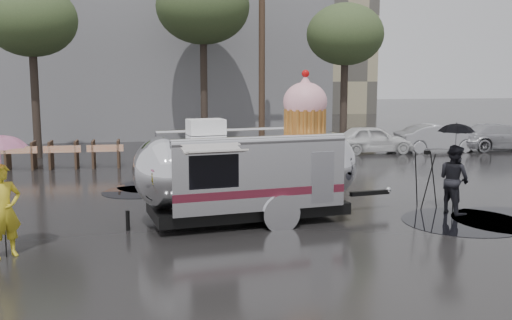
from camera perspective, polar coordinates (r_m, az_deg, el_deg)
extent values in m
plane|color=black|center=(13.14, 0.58, -7.05)|extent=(120.00, 120.00, 0.00)
cylinder|color=black|center=(18.74, -9.62, -2.45)|extent=(2.31, 2.31, 0.01)
cylinder|color=black|center=(17.57, -3.76, -3.07)|extent=(2.71, 2.71, 0.01)
cylinder|color=black|center=(17.92, -11.38, -3.00)|extent=(1.97, 1.97, 0.01)
cylinder|color=black|center=(14.98, 19.16, -5.56)|extent=(2.86, 2.86, 0.01)
cube|color=slate|center=(36.62, -12.66, 12.94)|extent=(22.00, 12.00, 13.00)
cylinder|color=#473323|center=(26.90, 0.56, 10.56)|extent=(0.28, 0.28, 9.00)
cylinder|color=#382D26|center=(25.91, -20.33, 6.64)|extent=(0.32, 0.32, 5.85)
ellipsoid|color=#314223|center=(25.98, -20.63, 12.37)|extent=(3.64, 3.64, 2.86)
cylinder|color=#382D26|center=(27.55, -4.99, 8.14)|extent=(0.32, 0.32, 6.75)
ellipsoid|color=#314223|center=(27.70, -5.07, 14.36)|extent=(4.20, 4.20, 3.30)
cylinder|color=#382D26|center=(26.77, 8.38, 6.63)|extent=(0.32, 0.32, 5.40)
ellipsoid|color=#314223|center=(26.81, 8.49, 11.76)|extent=(3.36, 3.36, 2.64)
cube|color=#473323|center=(23.26, -22.58, 0.36)|extent=(0.08, 0.80, 1.00)
cube|color=#473323|center=(23.07, -20.41, 0.42)|extent=(0.08, 0.80, 1.00)
cube|color=#E5590C|center=(22.76, -21.73, 0.88)|extent=(1.30, 0.04, 0.25)
cube|color=#473323|center=(22.97, -18.94, 0.46)|extent=(0.08, 0.80, 1.00)
cube|color=#473323|center=(22.84, -16.71, 0.52)|extent=(0.08, 0.80, 1.00)
cube|color=#E5590C|center=(22.49, -17.99, 0.99)|extent=(1.30, 0.04, 0.25)
cube|color=#473323|center=(22.77, -15.21, 0.56)|extent=(0.08, 0.80, 1.00)
cube|color=#473323|center=(22.70, -12.95, 0.62)|extent=(0.08, 0.80, 1.00)
cube|color=#E5590C|center=(22.32, -14.18, 1.09)|extent=(1.30, 0.04, 0.25)
imported|color=silver|center=(26.30, 11.03, 2.16)|extent=(4.00, 1.80, 1.40)
imported|color=#B2B2B7|center=(27.50, 16.90, 2.22)|extent=(4.00, 1.80, 1.40)
imported|color=#B2B2B7|center=(28.96, 22.23, 2.29)|extent=(4.20, 1.80, 1.44)
cube|color=silver|center=(14.03, -0.81, -0.75)|extent=(4.26, 2.68, 1.63)
ellipsoid|color=silver|center=(14.76, 6.57, -0.35)|extent=(1.67, 2.27, 1.63)
ellipsoid|color=silver|center=(13.56, -8.84, -1.17)|extent=(1.67, 2.27, 1.63)
cube|color=black|center=(14.21, -0.80, -4.53)|extent=(4.75, 2.50, 0.27)
cylinder|color=black|center=(13.50, 2.26, -5.23)|extent=(0.66, 0.30, 0.63)
cylinder|color=black|center=(15.22, -0.26, -3.66)|extent=(0.66, 0.30, 0.63)
cylinder|color=silver|center=(13.38, 2.46, -5.17)|extent=(0.87, 0.23, 0.87)
cube|color=black|center=(15.48, 10.77, -3.10)|extent=(1.09, 0.28, 0.11)
sphere|color=silver|center=(15.74, 12.50, -2.79)|extent=(0.17, 0.17, 0.14)
cylinder|color=black|center=(13.66, -12.12, -5.65)|extent=(0.10, 0.10, 0.45)
cube|color=#4F1421|center=(13.14, 0.59, -3.19)|extent=(3.94, 0.66, 0.18)
cube|color=#4F1421|center=(15.07, -2.01, -1.68)|extent=(3.94, 0.66, 0.18)
cube|color=black|center=(12.71, -4.01, -1.11)|extent=(1.08, 0.20, 0.72)
cube|color=beige|center=(12.44, -3.78, 0.78)|extent=(1.32, 0.64, 0.13)
cube|color=silver|center=(13.61, 6.38, -1.67)|extent=(0.54, 0.12, 1.18)
cube|color=white|center=(13.63, -4.80, 3.17)|extent=(0.90, 0.71, 0.34)
cylinder|color=orange|center=(14.41, 4.68, 3.81)|extent=(1.08, 1.08, 0.54)
ellipsoid|color=#FFB3BC|center=(14.38, 4.71, 5.54)|extent=(1.20, 1.20, 0.94)
cone|color=#FFB3BC|center=(14.36, 4.73, 7.41)|extent=(0.52, 0.52, 0.36)
sphere|color=red|center=(14.36, 4.74, 8.21)|extent=(0.21, 0.21, 0.18)
imported|color=gold|center=(12.30, -22.89, -4.48)|extent=(0.78, 0.72, 1.80)
imported|color=#EE96C2|center=(12.12, -23.18, 0.44)|extent=(1.22, 1.22, 0.83)
cylinder|color=black|center=(12.32, -22.87, -4.82)|extent=(0.02, 0.02, 1.65)
imported|color=black|center=(15.58, 18.34, -1.77)|extent=(0.69, 0.93, 1.72)
imported|color=black|center=(15.44, 18.52, 2.09)|extent=(1.08, 1.08, 0.74)
cylinder|color=black|center=(15.59, 18.33, -1.90)|extent=(0.02, 0.02, 1.65)
cylinder|color=black|center=(16.22, 16.55, -1.82)|extent=(0.11, 0.32, 1.45)
cylinder|color=black|center=(16.14, 15.01, -1.81)|extent=(0.24, 0.25, 1.45)
cylinder|color=black|center=(15.81, 16.06, -2.06)|extent=(0.33, 0.10, 1.45)
cube|color=black|center=(15.94, 15.98, 0.71)|extent=(0.15, 0.13, 0.10)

